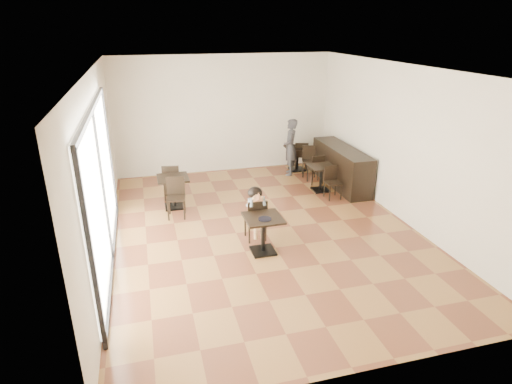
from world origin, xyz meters
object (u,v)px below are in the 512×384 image
object	(u,v)px
chair_mid_a	(315,169)
chair_back_a	(301,155)
child	(255,214)
chair_back_b	(309,161)
adult_patron	(290,147)
chair_left_a	(172,181)
chair_mid_b	(333,183)
cafe_table_left	(174,192)
chair_left_b	(176,198)
cafe_table_back	(297,159)
cafe_table_mid	(321,178)
child_table	(263,235)
child_chair	(255,219)

from	to	relation	value
chair_mid_a	chair_back_a	distance (m)	1.20
child	chair_back_b	bearing A→B (deg)	53.46
adult_patron	chair_left_a	distance (m)	3.46
chair_mid_b	child	bearing A→B (deg)	-149.06
cafe_table_left	chair_mid_a	size ratio (longest dim) A/B	0.93
chair_mid_a	chair_left_b	distance (m)	3.91
chair_back_a	chair_back_b	distance (m)	0.60
child	chair_mid_a	xyz separation A→B (m)	(2.33, 2.62, -0.14)
cafe_table_back	child	bearing A→B (deg)	-120.81
cafe_table_mid	chair_back_b	size ratio (longest dim) A/B	0.80
chair_left_a	chair_back_b	world-z (taller)	chair_left_a
child_table	chair_left_b	size ratio (longest dim) A/B	0.81
child_chair	chair_back_a	bearing A→B (deg)	-121.99
child_table	chair_left_b	xyz separation A→B (m)	(-1.39, 1.97, 0.08)
child_chair	chair_back_a	size ratio (longest dim) A/B	1.04
chair_mid_b	chair_left_b	size ratio (longest dim) A/B	0.90
chair_left_b	cafe_table_mid	bearing A→B (deg)	17.77
child	cafe_table_left	distance (m)	2.42
adult_patron	chair_mid_a	xyz separation A→B (m)	(0.41, -0.84, -0.38)
chair_mid_b	child_table	bearing A→B (deg)	-140.57
child_table	adult_patron	bearing A→B (deg)	64.44
chair_back_b	adult_patron	bearing A→B (deg)	169.58
child_chair	chair_back_b	bearing A→B (deg)	-126.54
child_chair	chair_left_b	xyz separation A→B (m)	(-1.39, 1.42, 0.01)
chair_mid_a	chair_mid_b	distance (m)	1.10
cafe_table_left	chair_left_b	distance (m)	0.55
chair_back_b	chair_left_b	bearing A→B (deg)	-136.64
child_chair	chair_mid_a	size ratio (longest dim) A/B	1.08
cafe_table_mid	chair_mid_a	distance (m)	0.56
child_chair	cafe_table_back	world-z (taller)	child_chair
cafe_table_mid	chair_mid_b	world-z (taller)	chair_mid_b
cafe_table_mid	chair_back_b	xyz separation A→B (m)	(0.13, 1.14, 0.08)
adult_patron	cafe_table_back	distance (m)	0.62
child_table	cafe_table_mid	size ratio (longest dim) A/B	1.08
cafe_table_mid	chair_back_b	world-z (taller)	chair_back_b
chair_back_b	cafe_table_mid	bearing A→B (deg)	-78.32
chair_mid_b	chair_back_b	world-z (taller)	chair_back_b
chair_back_b	child_table	bearing A→B (deg)	-104.40
cafe_table_left	cafe_table_mid	bearing A→B (deg)	1.57
adult_patron	chair_back_b	xyz separation A→B (m)	(0.46, -0.25, -0.37)
child	cafe_table_back	distance (m)	4.39
chair_back_a	child_table	bearing A→B (deg)	79.31
adult_patron	child_chair	bearing A→B (deg)	-11.06
cafe_table_mid	chair_mid_b	distance (m)	0.56
child_chair	cafe_table_left	world-z (taller)	child_chair
cafe_table_mid	chair_left_b	bearing A→B (deg)	-169.90
child	chair_mid_a	distance (m)	3.51
cafe_table_left	chair_back_b	bearing A→B (deg)	18.25
cafe_table_mid	chair_left_b	distance (m)	3.71
cafe_table_mid	chair_mid_a	world-z (taller)	chair_mid_a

